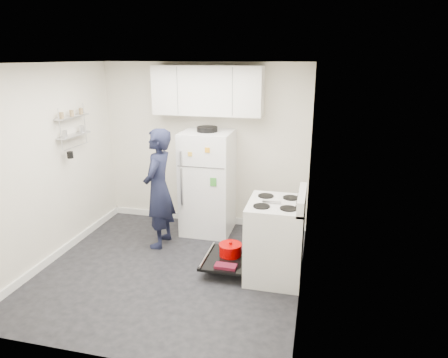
% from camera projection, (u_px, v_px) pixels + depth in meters
% --- Properties ---
extents(room, '(3.21, 3.21, 2.51)m').
position_uv_depth(room, '(166.00, 177.00, 4.72)').
color(room, black).
rests_on(room, ground).
extents(electric_range, '(0.66, 0.76, 1.10)m').
position_uv_depth(electric_range, '(274.00, 240.00, 4.76)').
color(electric_range, silver).
rests_on(electric_range, ground).
extents(open_oven_door, '(0.55, 0.70, 0.22)m').
position_uv_depth(open_oven_door, '(228.00, 255.00, 5.00)').
color(open_oven_door, black).
rests_on(open_oven_door, ground).
extents(refrigerator, '(0.72, 0.74, 1.61)m').
position_uv_depth(refrigerator, '(208.00, 182.00, 5.94)').
color(refrigerator, white).
rests_on(refrigerator, ground).
extents(upper_cabinets, '(1.60, 0.33, 0.70)m').
position_uv_depth(upper_cabinets, '(208.00, 91.00, 5.73)').
color(upper_cabinets, silver).
rests_on(upper_cabinets, room).
extents(wall_shelf_rack, '(0.14, 0.60, 0.61)m').
position_uv_depth(wall_shelf_rack, '(73.00, 126.00, 5.34)').
color(wall_shelf_rack, '#B2B2B7').
rests_on(wall_shelf_rack, room).
extents(person, '(0.41, 0.61, 1.66)m').
position_uv_depth(person, '(159.00, 189.00, 5.47)').
color(person, black).
rests_on(person, ground).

